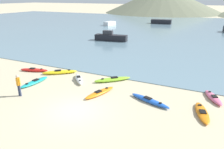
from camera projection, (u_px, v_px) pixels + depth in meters
ground_plane at (75, 111)px, 14.89m from camera, size 400.00×400.00×0.00m
bay_water at (181, 30)px, 50.41m from camera, size 160.00×70.00×0.06m
far_hill_left at (163, 0)px, 102.00m from camera, size 53.98×53.98×11.70m
kayak_on_sand_0 at (100, 93)px, 17.39m from camera, size 1.48×3.13×0.31m
kayak_on_sand_1 at (113, 79)px, 20.05m from camera, size 2.98×2.88×0.38m
kayak_on_sand_2 at (213, 97)px, 16.49m from camera, size 1.72×2.65×0.35m
kayak_on_sand_3 at (150, 101)px, 16.03m from camera, size 3.37×1.68×0.33m
kayak_on_sand_4 at (60, 72)px, 21.96m from camera, size 3.18×2.66×0.39m
kayak_on_sand_5 at (35, 82)px, 19.54m from camera, size 0.86×3.11×0.31m
kayak_on_sand_6 at (79, 79)px, 20.11m from camera, size 2.27×2.42×0.39m
kayak_on_sand_7 at (34, 70)px, 22.65m from camera, size 3.03×1.52×0.36m
kayak_on_sand_8 at (202, 113)px, 14.40m from camera, size 1.49×3.02×0.31m
person_near_foreground at (18, 84)px, 16.79m from camera, size 0.36×0.26×1.76m
moored_boat_2 at (161, 22)px, 61.13m from camera, size 5.70×2.60×1.15m
moored_boat_3 at (110, 23)px, 57.78m from camera, size 2.28×3.67×1.00m
moored_boat_4 at (111, 37)px, 37.83m from camera, size 5.73×2.18×1.74m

